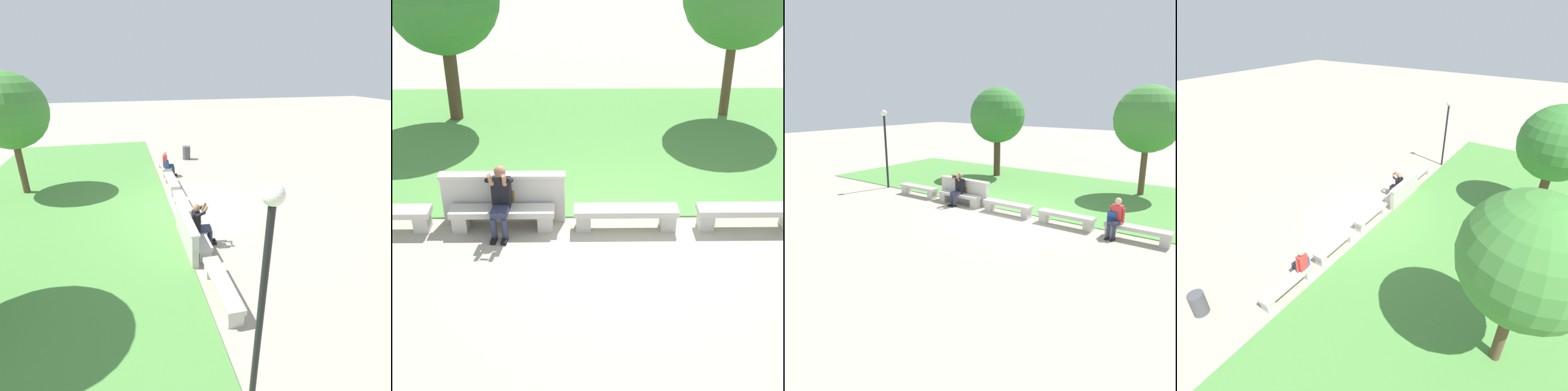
{
  "view_description": "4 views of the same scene",
  "coord_description": "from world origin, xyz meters",
  "views": [
    {
      "loc": [
        -9.99,
        1.9,
        4.92
      ],
      "look_at": [
        -0.29,
        -0.43,
        0.7
      ],
      "focal_mm": 28.0,
      "sensor_mm": 36.0,
      "label": 1
    },
    {
      "loc": [
        -0.83,
        -8.83,
        5.67
      ],
      "look_at": [
        -0.72,
        -0.04,
        0.74
      ],
      "focal_mm": 50.0,
      "sensor_mm": 36.0,
      "label": 2
    },
    {
      "loc": [
        7.31,
        -11.69,
        4.27
      ],
      "look_at": [
        -0.75,
        -0.72,
        0.76
      ],
      "focal_mm": 35.0,
      "sensor_mm": 36.0,
      "label": 3
    },
    {
      "loc": [
        8.89,
        6.01,
        7.61
      ],
      "look_at": [
        -0.75,
        -0.42,
        0.76
      ],
      "focal_mm": 28.0,
      "sensor_mm": 36.0,
      "label": 4
    }
  ],
  "objects": [
    {
      "name": "backrest_wall_with_plaque",
      "position": [
        -2.34,
        0.34,
        0.52
      ],
      "size": [
        2.41,
        0.24,
        1.01
      ],
      "color": "beige",
      "rests_on": "ground"
    },
    {
      "name": "bench_far",
      "position": [
        2.34,
        0.0,
        0.3
      ],
      "size": [
        1.97,
        0.4,
        0.45
      ],
      "color": "beige",
      "rests_on": "ground"
    },
    {
      "name": "bench_near",
      "position": [
        -2.34,
        0.0,
        0.3
      ],
      "size": [
        1.97,
        0.4,
        0.45
      ],
      "color": "beige",
      "rests_on": "ground"
    },
    {
      "name": "grass_strip",
      "position": [
        0.0,
        4.38,
        0.01
      ],
      "size": [
        23.35,
        8.0,
        0.03
      ],
      "primitive_type": "cube",
      "color": "#518E42",
      "rests_on": "ground"
    },
    {
      "name": "person_photographer",
      "position": [
        -2.34,
        -0.08,
        0.74
      ],
      "size": [
        0.49,
        0.74,
        1.32
      ],
      "color": "black",
      "rests_on": "ground"
    },
    {
      "name": "bench_mid",
      "position": [
        0.0,
        0.0,
        0.3
      ],
      "size": [
        1.97,
        0.4,
        0.45
      ],
      "color": "beige",
      "rests_on": "ground"
    },
    {
      "name": "ground_plane",
      "position": [
        0.0,
        0.0,
        0.0
      ],
      "size": [
        80.0,
        80.0,
        0.0
      ],
      "primitive_type": "plane",
      "color": "#A89E8C"
    }
  ]
}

